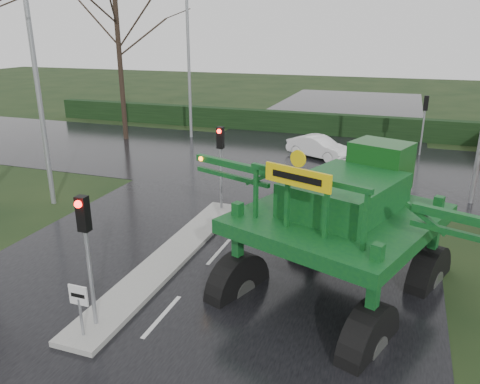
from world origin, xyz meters
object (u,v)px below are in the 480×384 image
(keep_left_sign, at_px, (79,302))
(street_light_left_far, at_px, (193,48))
(traffic_signal_far, at_px, (425,112))
(crop_sprayer, at_px, (244,201))
(traffic_signal_near, at_px, (85,234))
(white_sedan, at_px, (318,158))
(street_light_left_near, at_px, (40,60))
(traffic_signal_mid, at_px, (221,150))

(keep_left_sign, height_order, street_light_left_far, street_light_left_far)
(street_light_left_far, bearing_deg, traffic_signal_far, 0.03)
(street_light_left_far, distance_m, crop_sprayer, 20.57)
(traffic_signal_near, height_order, white_sedan, traffic_signal_near)
(white_sedan, bearing_deg, crop_sprayer, -152.77)
(keep_left_sign, distance_m, street_light_left_far, 23.11)
(street_light_left_far, bearing_deg, traffic_signal_near, -71.83)
(crop_sprayer, bearing_deg, street_light_left_near, 179.02)
(keep_left_sign, height_order, traffic_signal_far, traffic_signal_far)
(traffic_signal_near, height_order, traffic_signal_mid, same)
(street_light_left_far, bearing_deg, white_sedan, -15.98)
(keep_left_sign, xyz_separation_m, street_light_left_near, (-6.89, 7.50, 4.93))
(white_sedan, bearing_deg, traffic_signal_mid, -167.49)
(traffic_signal_mid, bearing_deg, street_light_left_far, 118.86)
(street_light_left_far, relative_size, white_sedan, 2.62)
(traffic_signal_near, bearing_deg, street_light_left_far, 108.17)
(crop_sprayer, bearing_deg, traffic_signal_far, 94.90)
(street_light_left_near, bearing_deg, traffic_signal_near, -45.47)
(keep_left_sign, relative_size, traffic_signal_far, 0.38)
(crop_sprayer, bearing_deg, keep_left_sign, -106.74)
(traffic_signal_far, height_order, street_light_left_far, street_light_left_far)
(keep_left_sign, distance_m, street_light_left_near, 11.32)
(traffic_signal_near, bearing_deg, crop_sprayer, 48.66)
(traffic_signal_far, xyz_separation_m, crop_sprayer, (-5.00, -17.84, 0.06))
(traffic_signal_mid, bearing_deg, crop_sprayer, -62.24)
(traffic_signal_mid, xyz_separation_m, street_light_left_near, (-6.89, -1.49, 3.40))
(traffic_signal_near, relative_size, street_light_left_near, 0.35)
(traffic_signal_mid, xyz_separation_m, white_sedan, (2.17, 9.91, -2.59))
(street_light_left_far, height_order, crop_sprayer, street_light_left_far)
(keep_left_sign, xyz_separation_m, street_light_left_far, (-6.89, 21.50, 4.93))
(traffic_signal_far, relative_size, street_light_left_near, 0.35)
(traffic_signal_mid, bearing_deg, street_light_left_near, -167.79)
(traffic_signal_mid, xyz_separation_m, crop_sprayer, (2.80, -5.32, 0.06))
(keep_left_sign, height_order, traffic_signal_near, traffic_signal_near)
(street_light_left_near, distance_m, street_light_left_far, 14.00)
(traffic_signal_far, bearing_deg, street_light_left_far, 0.03)
(white_sedan, bearing_deg, street_light_left_far, 98.90)
(crop_sprayer, bearing_deg, street_light_left_far, 139.10)
(traffic_signal_near, relative_size, street_light_left_far, 0.35)
(keep_left_sign, distance_m, traffic_signal_near, 1.61)
(traffic_signal_near, distance_m, traffic_signal_mid, 8.50)
(street_light_left_far, bearing_deg, crop_sprayer, -61.46)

